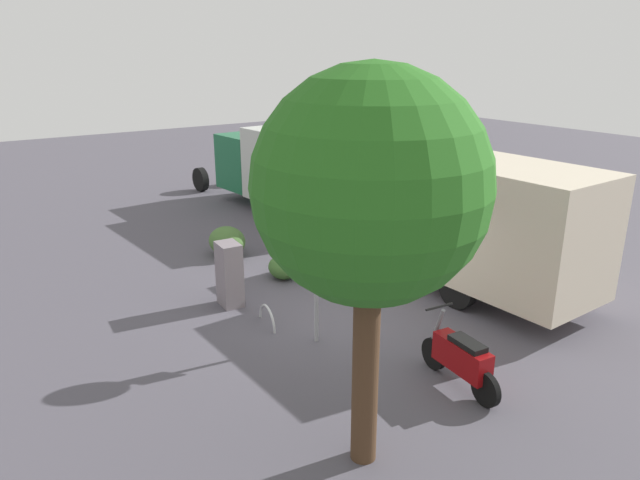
# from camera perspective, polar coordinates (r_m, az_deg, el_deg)

# --- Properties ---
(ground_plane) EXTENTS (60.00, 60.00, 0.00)m
(ground_plane) POSITION_cam_1_polar(r_m,az_deg,el_deg) (12.12, 2.44, -7.44)
(ground_plane) COLOR #4D4953
(box_truck_near) EXTENTS (7.10, 2.42, 3.01)m
(box_truck_near) POSITION_cam_1_polar(r_m,az_deg,el_deg) (13.27, 14.72, 1.87)
(box_truck_near) COLOR black
(box_truck_near) RESTS_ON ground
(box_truck_far) EXTENTS (8.69, 2.82, 2.77)m
(box_truck_far) POSITION_cam_1_polar(r_m,az_deg,el_deg) (19.20, -2.70, 7.22)
(box_truck_far) COLOR black
(box_truck_far) RESTS_ON ground
(motorcycle) EXTENTS (1.81, 0.56, 1.20)m
(motorcycle) POSITION_cam_1_polar(r_m,az_deg,el_deg) (9.80, 13.65, -11.20)
(motorcycle) COLOR black
(motorcycle) RESTS_ON ground
(stop_sign) EXTENTS (0.71, 0.33, 2.87)m
(stop_sign) POSITION_cam_1_polar(r_m,az_deg,el_deg) (10.38, -0.44, -0.53)
(stop_sign) COLOR #9E9EA3
(stop_sign) RESTS_ON ground
(street_tree) EXTENTS (2.81, 2.81, 5.16)m
(street_tree) POSITION_cam_1_polar(r_m,az_deg,el_deg) (6.76, 4.97, 4.99)
(street_tree) COLOR #47301E
(street_tree) RESTS_ON ground
(utility_cabinet) EXTENTS (0.62, 0.47, 1.39)m
(utility_cabinet) POSITION_cam_1_polar(r_m,az_deg,el_deg) (12.49, -8.86, -3.35)
(utility_cabinet) COLOR slate
(utility_cabinet) RESTS_ON ground
(bike_rack_hoop) EXTENTS (0.85, 0.18, 0.85)m
(bike_rack_hoop) POSITION_cam_1_polar(r_m,az_deg,el_deg) (11.79, -5.18, -8.27)
(bike_rack_hoop) COLOR #B7B7BC
(bike_rack_hoop) RESTS_ON ground
(shrub_near_sign) EXTENTS (1.13, 0.92, 0.77)m
(shrub_near_sign) POSITION_cam_1_polar(r_m,az_deg,el_deg) (15.62, -9.09, -0.11)
(shrub_near_sign) COLOR #476E33
(shrub_near_sign) RESTS_ON ground
(shrub_mid_verge) EXTENTS (0.81, 0.66, 0.55)m
(shrub_mid_verge) POSITION_cam_1_polar(r_m,az_deg,el_deg) (13.92, -3.66, -2.70)
(shrub_mid_verge) COLOR #3B642B
(shrub_mid_verge) RESTS_ON ground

